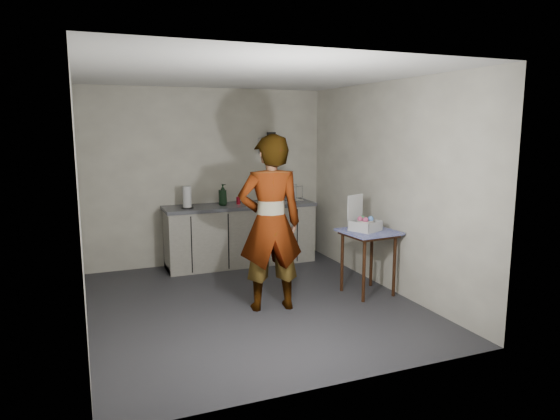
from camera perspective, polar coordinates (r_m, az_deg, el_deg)
name	(u,v)px	position (r m, az deg, el deg)	size (l,w,h in m)	color
ground	(252,304)	(5.94, -3.20, -10.66)	(4.00, 4.00, 0.00)	#2B2B30
wall_back	(208,177)	(7.52, -8.21, 3.74)	(3.60, 0.02, 2.60)	#B5AE9D
wall_right	(386,187)	(6.42, 12.02, 2.64)	(0.02, 4.00, 2.60)	#B5AE9D
wall_left	(80,203)	(5.33, -21.87, 0.78)	(0.02, 4.00, 2.60)	#B5AE9D
ceiling	(250,75)	(5.60, -3.45, 15.13)	(3.60, 4.00, 0.01)	white
kitchen_counter	(241,236)	(7.49, -4.54, -2.99)	(2.24, 0.62, 0.91)	black
wall_shelf	(272,146)	(7.72, -0.88, 7.31)	(0.42, 0.18, 0.37)	silver
side_table	(369,239)	(6.19, 10.09, -3.26)	(0.67, 0.67, 0.80)	#3D1C0D
standing_man	(270,223)	(5.54, -1.11, -1.54)	(0.72, 0.47, 1.97)	#B2A593
soap_bottle	(223,195)	(7.30, -6.54, 1.75)	(0.12, 0.12, 0.31)	black
soda_can	(238,200)	(7.40, -4.78, 1.09)	(0.06, 0.06, 0.11)	red
dark_bottle	(221,197)	(7.38, -6.77, 1.46)	(0.06, 0.06, 0.22)	black
paper_towel	(187,198)	(7.11, -10.58, 1.38)	(0.17, 0.17, 0.31)	black
dish_rack	(290,197)	(7.69, 1.10, 1.46)	(0.35, 0.26, 0.25)	silver
bakery_box	(364,223)	(6.15, 9.58, -1.44)	(0.40, 0.41, 0.43)	silver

